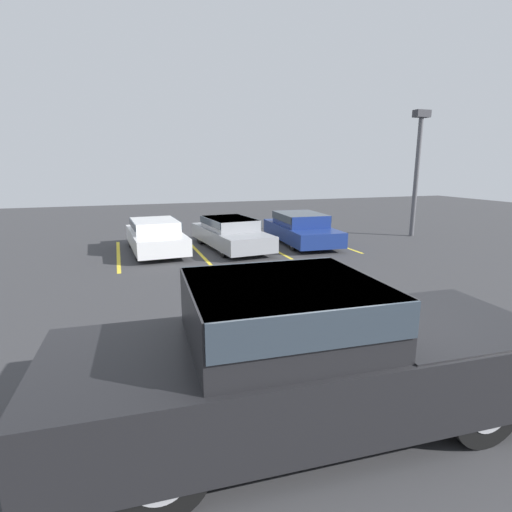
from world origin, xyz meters
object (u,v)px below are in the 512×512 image
(light_post, at_px, (418,161))
(pickup_truck, at_px, (307,354))
(parked_sedan_c, at_px, (301,227))
(wheel_stop_curb, at_px, (159,237))
(parked_sedan_a, at_px, (155,235))
(parked_sedan_b, at_px, (230,232))

(light_post, bearing_deg, pickup_truck, -134.62)
(parked_sedan_c, xyz_separation_m, light_post, (5.47, -0.09, 2.63))
(wheel_stop_curb, bearing_deg, parked_sedan_a, -98.02)
(parked_sedan_b, distance_m, parked_sedan_c, 2.99)
(parked_sedan_c, relative_size, light_post, 0.86)
(pickup_truck, distance_m, parked_sedan_c, 11.78)
(pickup_truck, xyz_separation_m, parked_sedan_a, (-0.78, 10.91, -0.29))
(parked_sedan_b, height_order, wheel_stop_curb, parked_sedan_b)
(pickup_truck, distance_m, wheel_stop_curb, 13.74)
(parked_sedan_a, bearing_deg, light_post, 85.40)
(parked_sedan_c, relative_size, wheel_stop_curb, 2.41)
(parked_sedan_c, bearing_deg, wheel_stop_curb, -115.93)
(light_post, relative_size, wheel_stop_curb, 2.81)
(parked_sedan_a, height_order, light_post, light_post)
(pickup_truck, relative_size, parked_sedan_c, 1.30)
(pickup_truck, bearing_deg, light_post, 48.54)
(parked_sedan_a, relative_size, light_post, 0.80)
(pickup_truck, relative_size, parked_sedan_b, 1.28)
(light_post, height_order, wheel_stop_curb, light_post)
(light_post, bearing_deg, parked_sedan_b, 179.94)
(parked_sedan_a, xyz_separation_m, parked_sedan_b, (2.75, -0.31, 0.00))
(wheel_stop_curb, bearing_deg, parked_sedan_b, -52.82)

